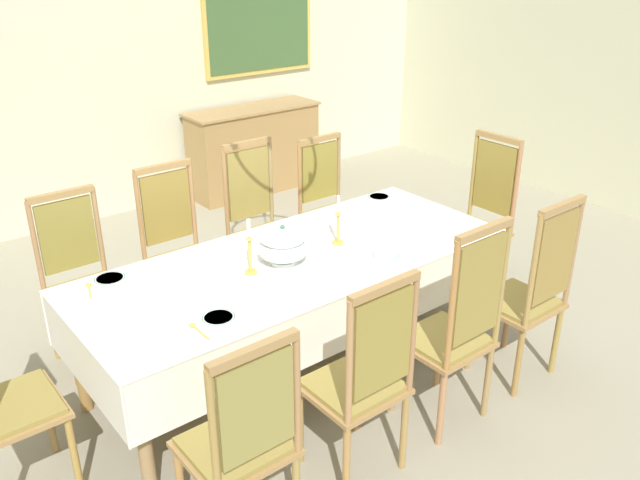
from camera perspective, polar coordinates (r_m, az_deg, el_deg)
The scene contains 24 objects.
ground at distance 4.36m, azimuth -2.83°, elevation -10.35°, with size 8.17×6.16×0.04m, color gray.
back_wall at distance 6.46m, azimuth -20.18°, elevation 14.60°, with size 8.17×0.08×3.04m, color beige.
dining_table at distance 3.91m, azimuth -2.05°, elevation -2.53°, with size 2.62×1.05×0.76m.
tablecloth at distance 3.91m, azimuth -2.05°, elevation -2.64°, with size 2.64×1.07×0.34m.
chair_south_a at distance 2.88m, azimuth -6.76°, elevation -16.83°, with size 0.44×0.42×1.09m.
chair_north_a at distance 4.33m, azimuth -20.03°, elevation -3.10°, with size 0.44×0.42×1.10m.
chair_south_b at distance 3.19m, azimuth 3.70°, elevation -11.78°, with size 0.44×0.42×1.14m.
chair_north_b at distance 4.54m, azimuth -12.18°, elevation -0.63°, with size 0.44×0.42×1.14m.
chair_south_c at distance 3.57m, azimuth 11.68°, elevation -7.34°, with size 0.44×0.42×1.22m.
chair_north_c at distance 4.83m, azimuth -5.30°, elevation 1.56°, with size 0.44×0.42×1.18m.
chair_south_d at distance 4.06m, azimuth 17.75°, elevation -4.21°, with size 0.44×0.42×1.19m.
chair_north_d at distance 5.20m, azimuth 0.82°, elevation 3.04°, with size 0.44×0.42×1.10m.
chair_head_east at distance 5.07m, azimuth 13.76°, elevation 2.11°, with size 0.42×0.44×1.20m.
soup_tureen at distance 3.78m, azimuth -3.24°, elevation -0.39°, with size 0.30×0.30×0.24m.
candlestick_west at distance 3.66m, azimuth -6.11°, elevation -1.07°, with size 0.07×0.07×0.33m.
candlestick_east at distance 4.01m, azimuth 1.57°, elevation 1.29°, with size 0.07×0.07×0.32m.
bowl_near_left at distance 3.76m, azimuth -17.76°, elevation -3.34°, with size 0.17×0.17×0.04m.
bowl_near_right at distance 3.27m, azimuth -8.79°, elevation -6.81°, with size 0.17×0.17×0.03m.
bowl_far_left at distance 4.74m, azimuth 5.14°, elevation 3.62°, with size 0.16×0.16×0.04m.
bowl_far_right at distance 3.85m, azimuth 5.72°, elevation -1.49°, with size 0.16×0.16×0.04m.
spoon_primary at distance 3.76m, azimuth -19.42°, elevation -3.86°, with size 0.06×0.17×0.01m.
spoon_secondary at distance 3.25m, azimuth -10.79°, elevation -7.44°, with size 0.03×0.18×0.01m.
sideboard at distance 7.09m, azimuth -5.73°, elevation 7.81°, with size 1.44×0.48×0.90m.
framed_painting at distance 7.22m, azimuth -5.31°, elevation 18.18°, with size 1.32×0.05×1.02m.
Camera 1 is at (-2.06, -2.93, 2.46)m, focal length 36.89 mm.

